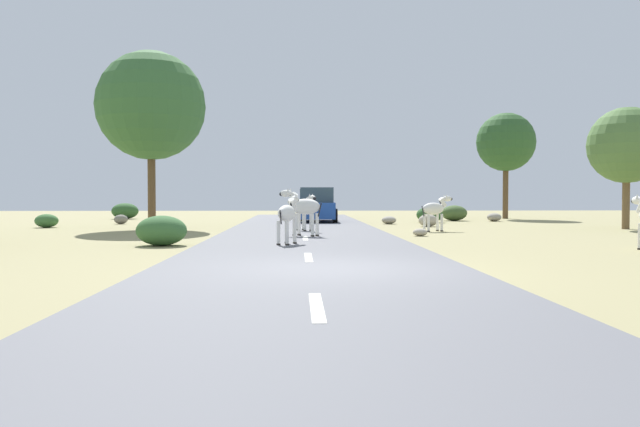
{
  "coord_description": "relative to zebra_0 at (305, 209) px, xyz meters",
  "views": [
    {
      "loc": [
        -0.7,
        -11.5,
        1.4
      ],
      "look_at": [
        0.0,
        8.41,
        0.82
      ],
      "focal_mm": 35.08,
      "sensor_mm": 36.0,
      "label": 1
    }
  ],
  "objects": [
    {
      "name": "bush_1",
      "position": [
        -4.05,
        -6.34,
        -0.48
      ],
      "size": [
        1.4,
        1.26,
        0.84
      ],
      "primitive_type": "ellipsoid",
      "color": "#386633",
      "rests_on": "ground_plane"
    },
    {
      "name": "bush_0",
      "position": [
        6.47,
        7.94,
        -0.49
      ],
      "size": [
        1.35,
        1.22,
        0.81
      ],
      "primitive_type": "ellipsoid",
      "color": "#2D5628",
      "rests_on": "ground_plane"
    },
    {
      "name": "bush_2",
      "position": [
        -10.48,
        13.45,
        -0.43
      ],
      "size": [
        1.56,
        1.4,
        0.93
      ],
      "primitive_type": "ellipsoid",
      "color": "#2D5628",
      "rests_on": "ground_plane"
    },
    {
      "name": "bush_4",
      "position": [
        8.29,
        10.15,
        -0.47
      ],
      "size": [
        1.41,
        1.27,
        0.85
      ],
      "primitive_type": "ellipsoid",
      "color": "#425B2D",
      "rests_on": "ground_plane"
    },
    {
      "name": "tree_1",
      "position": [
        13.28,
        1.55,
        2.56
      ],
      "size": [
        3.13,
        3.13,
        5.03
      ],
      "color": "brown",
      "rests_on": "ground_plane"
    },
    {
      "name": "car_1",
      "position": [
        0.71,
        8.21,
        -0.05
      ],
      "size": [
        2.13,
        4.4,
        1.74
      ],
      "rotation": [
        0.0,
        0.0,
        -0.03
      ],
      "color": "#1E479E",
      "rests_on": "road"
    },
    {
      "name": "tree_4",
      "position": [
        -6.5,
        3.06,
        4.3
      ],
      "size": [
        4.6,
        4.6,
        7.5
      ],
      "color": "brown",
      "rests_on": "ground_plane"
    },
    {
      "name": "ground_plane",
      "position": [
        0.44,
        -12.27,
        -0.89
      ],
      "size": [
        90.0,
        90.0,
        0.0
      ],
      "primitive_type": "plane",
      "color": "#998E60"
    },
    {
      "name": "rock_2",
      "position": [
        3.92,
        -2.55,
        -0.76
      ],
      "size": [
        0.5,
        0.44,
        0.26
      ],
      "primitive_type": "ellipsoid",
      "color": "#A89E8C",
      "rests_on": "ground_plane"
    },
    {
      "name": "car_0",
      "position": [
        0.67,
        16.16,
        -0.05
      ],
      "size": [
        2.04,
        4.35,
        1.74
      ],
      "rotation": [
        0.0,
        0.0,
        0.01
      ],
      "color": "white",
      "rests_on": "road"
    },
    {
      "name": "rock_0",
      "position": [
        5.54,
        3.86,
        -0.62
      ],
      "size": [
        0.85,
        0.69,
        0.55
      ],
      "primitive_type": "ellipsoid",
      "color": "#A89E8C",
      "rests_on": "ground_plane"
    },
    {
      "name": "lane_markings",
      "position": [
        -0.04,
        -13.27,
        -0.84
      ],
      "size": [
        0.16,
        56.0,
        0.01
      ],
      "color": "silver",
      "rests_on": "road"
    },
    {
      "name": "rock_1",
      "position": [
        4.16,
        6.42,
        -0.71
      ],
      "size": [
        0.7,
        0.76,
        0.38
      ],
      "primitive_type": "ellipsoid",
      "color": "gray",
      "rests_on": "ground_plane"
    },
    {
      "name": "tree_3",
      "position": [
        12.13,
        13.12,
        3.65
      ],
      "size": [
        3.47,
        3.47,
        6.31
      ],
      "color": "brown",
      "rests_on": "ground_plane"
    },
    {
      "name": "bush_3",
      "position": [
        -11.13,
        3.58,
        -0.6
      ],
      "size": [
        0.98,
        0.88,
        0.59
      ],
      "primitive_type": "ellipsoid",
      "color": "#386633",
      "rests_on": "ground_plane"
    },
    {
      "name": "zebra_0",
      "position": [
        0.0,
        0.0,
        0.0
      ],
      "size": [
        0.87,
        1.4,
        1.42
      ],
      "rotation": [
        0.0,
        0.0,
        3.59
      ],
      "color": "silver",
      "rests_on": "road"
    },
    {
      "name": "rock_3",
      "position": [
        -8.88,
        6.87,
        -0.67
      ],
      "size": [
        0.65,
        0.62,
        0.46
      ],
      "primitive_type": "ellipsoid",
      "color": "gray",
      "rests_on": "ground_plane"
    },
    {
      "name": "zebra_1",
      "position": [
        -0.55,
        -6.53,
        -0.01
      ],
      "size": [
        0.71,
        1.43,
        1.4
      ],
      "rotation": [
        0.0,
        0.0,
        5.95
      ],
      "color": "silver",
      "rests_on": "road"
    },
    {
      "name": "rock_4",
      "position": [
        10.24,
        9.29,
        -0.67
      ],
      "size": [
        0.74,
        0.77,
        0.45
      ],
      "primitive_type": "ellipsoid",
      "color": "gray",
      "rests_on": "ground_plane"
    },
    {
      "name": "road",
      "position": [
        -0.04,
        -12.27,
        -0.87
      ],
      "size": [
        6.0,
        64.0,
        0.05
      ],
      "primitive_type": "cube",
      "color": "slate",
      "rests_on": "ground_plane"
    },
    {
      "name": "zebra_2",
      "position": [
        5.03,
        0.18,
        -0.03
      ],
      "size": [
        1.41,
        0.92,
        1.44
      ],
      "rotation": [
        0.0,
        0.0,
        5.2
      ],
      "color": "silver",
      "rests_on": "ground_plane"
    },
    {
      "name": "zebra_4",
      "position": [
        -0.09,
        -3.07,
        0.11
      ],
      "size": [
        1.5,
        1.16,
        1.6
      ],
      "rotation": [
        0.0,
        0.0,
        0.97
      ],
      "color": "silver",
      "rests_on": "road"
    }
  ]
}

